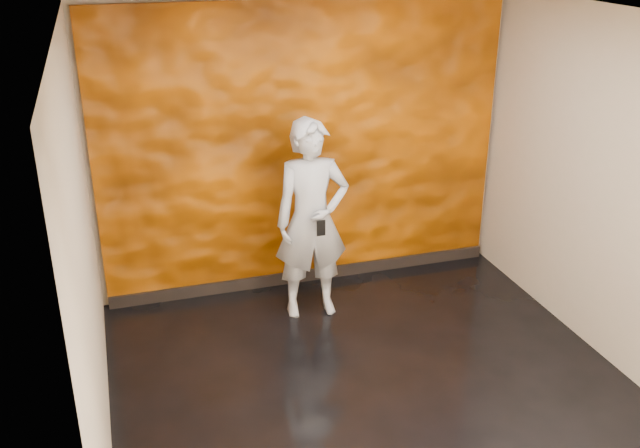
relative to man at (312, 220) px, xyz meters
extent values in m
cube|color=black|center=(0.12, -1.33, -0.93)|extent=(4.00, 4.00, 0.01)
cube|color=tan|center=(0.12, 0.67, 0.48)|extent=(4.00, 0.02, 2.80)
cube|color=tan|center=(0.12, -3.33, 0.48)|extent=(4.00, 0.02, 2.80)
cube|color=tan|center=(-1.88, -1.33, 0.48)|extent=(0.02, 4.00, 2.80)
cube|color=tan|center=(2.12, -1.33, 0.48)|extent=(0.02, 4.00, 2.80)
cube|color=white|center=(0.12, -1.33, 1.88)|extent=(4.00, 4.00, 0.01)
cube|color=#CA5B00|center=(0.12, 0.63, 0.46)|extent=(3.90, 0.06, 2.75)
cube|color=black|center=(0.12, 0.59, -0.86)|extent=(3.90, 0.04, 0.12)
imported|color=#9296A0|center=(0.00, 0.00, 0.00)|extent=(0.70, 0.48, 1.84)
cube|color=black|center=(0.00, -0.26, 0.03)|extent=(0.08, 0.02, 0.14)
camera|label=1|loc=(-1.66, -5.61, 2.46)|focal=40.00mm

